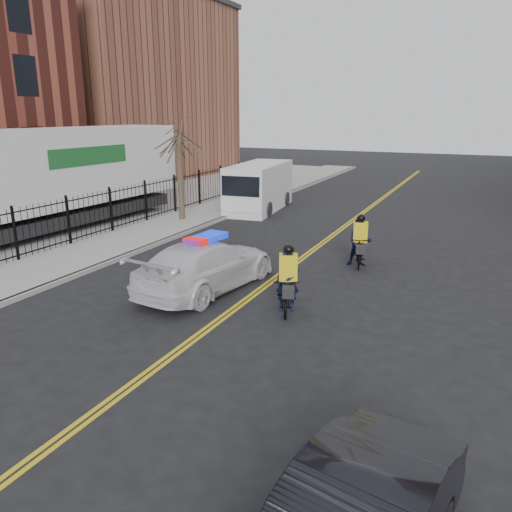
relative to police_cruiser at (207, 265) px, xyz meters
The scene contains 14 objects.
ground 2.67m from the police_cruiser, 53.66° to the right, with size 120.00×120.00×0.00m, color black.
center_line_left 6.16m from the police_cruiser, 76.42° to the left, with size 0.10×60.00×0.01m, color gold.
center_line_right 6.20m from the police_cruiser, 74.98° to the left, with size 0.10×60.00×0.01m, color gold.
sidewalk 8.46m from the police_cruiser, 135.21° to the left, with size 3.00×60.00×0.15m, color gray.
curb 7.48m from the police_cruiser, 127.05° to the left, with size 0.20×60.00×0.15m, color gray.
iron_fence 9.56m from the police_cruiser, 141.56° to the left, with size 0.12×28.00×2.00m, color black, non-canonical shape.
lot_pad 17.54m from the police_cruiser, 160.18° to the left, with size 18.00×60.00×0.02m, color gray.
warehouse_far 31.33m from the police_cruiser, 134.40° to the left, with size 14.00×18.00×14.00m, color brown.
street_tree 10.38m from the police_cruiser, 127.46° to the left, with size 3.20×3.20×4.80m.
police_cruiser is the anchor object (origin of this frame).
cargo_van 12.97m from the police_cruiser, 107.80° to the left, with size 2.85×6.23×2.52m.
semi_trailer 10.96m from the police_cruiser, 160.48° to the left, with size 3.66×14.73×4.55m.
cyclist_near 2.94m from the police_cruiser, 11.53° to the right, with size 1.33×2.01×1.87m.
cyclist_far 5.67m from the police_cruiser, 50.10° to the left, with size 1.00×1.90×1.85m.
Camera 1 is at (5.96, -10.42, 5.23)m, focal length 35.00 mm.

